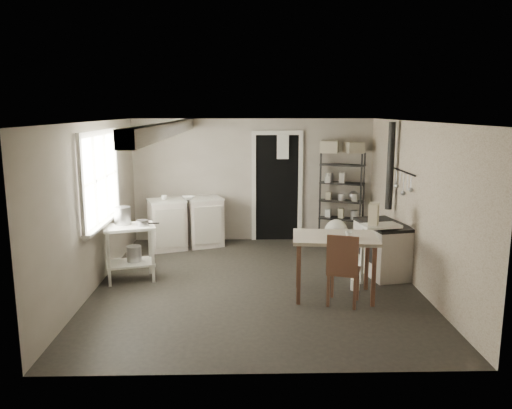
{
  "coord_description": "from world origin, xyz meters",
  "views": [
    {
      "loc": [
        -0.17,
        -6.83,
        2.45
      ],
      "look_at": [
        0.0,
        0.3,
        1.1
      ],
      "focal_mm": 35.0,
      "sensor_mm": 36.0,
      "label": 1
    }
  ],
  "objects_px": {
    "base_cabinets": "(186,222)",
    "flour_sack": "(336,235)",
    "prep_table": "(130,253)",
    "work_table": "(334,269)",
    "shelf_rack": "(342,192)",
    "chair": "(344,267)",
    "stove": "(383,245)",
    "stockpot": "(123,216)"
  },
  "relations": [
    {
      "from": "shelf_rack",
      "to": "prep_table",
      "type": "bearing_deg",
      "value": -125.02
    },
    {
      "from": "stove",
      "to": "work_table",
      "type": "height_order",
      "value": "stove"
    },
    {
      "from": "prep_table",
      "to": "work_table",
      "type": "distance_m",
      "value": 2.95
    },
    {
      "from": "stockpot",
      "to": "stove",
      "type": "relative_size",
      "value": 0.26
    },
    {
      "from": "stockpot",
      "to": "base_cabinets",
      "type": "height_order",
      "value": "stockpot"
    },
    {
      "from": "base_cabinets",
      "to": "work_table",
      "type": "distance_m",
      "value": 3.37
    },
    {
      "from": "base_cabinets",
      "to": "flour_sack",
      "type": "bearing_deg",
      "value": -23.38
    },
    {
      "from": "shelf_rack",
      "to": "flour_sack",
      "type": "xyz_separation_m",
      "value": [
        -0.17,
        -0.47,
        -0.71
      ]
    },
    {
      "from": "shelf_rack",
      "to": "work_table",
      "type": "height_order",
      "value": "shelf_rack"
    },
    {
      "from": "stove",
      "to": "work_table",
      "type": "relative_size",
      "value": 0.91
    },
    {
      "from": "prep_table",
      "to": "shelf_rack",
      "type": "height_order",
      "value": "shelf_rack"
    },
    {
      "from": "work_table",
      "to": "prep_table",
      "type": "bearing_deg",
      "value": 165.56
    },
    {
      "from": "prep_table",
      "to": "flour_sack",
      "type": "height_order",
      "value": "prep_table"
    },
    {
      "from": "shelf_rack",
      "to": "chair",
      "type": "relative_size",
      "value": 1.79
    },
    {
      "from": "base_cabinets",
      "to": "work_table",
      "type": "bearing_deg",
      "value": -68.34
    },
    {
      "from": "prep_table",
      "to": "work_table",
      "type": "height_order",
      "value": "prep_table"
    },
    {
      "from": "work_table",
      "to": "chair",
      "type": "bearing_deg",
      "value": -72.77
    },
    {
      "from": "base_cabinets",
      "to": "flour_sack",
      "type": "distance_m",
      "value": 2.72
    },
    {
      "from": "base_cabinets",
      "to": "flour_sack",
      "type": "height_order",
      "value": "base_cabinets"
    },
    {
      "from": "chair",
      "to": "flour_sack",
      "type": "relative_size",
      "value": 1.78
    },
    {
      "from": "stove",
      "to": "flour_sack",
      "type": "xyz_separation_m",
      "value": [
        -0.44,
        1.43,
        -0.2
      ]
    },
    {
      "from": "prep_table",
      "to": "shelf_rack",
      "type": "distance_m",
      "value": 4.11
    },
    {
      "from": "prep_table",
      "to": "stockpot",
      "type": "bearing_deg",
      "value": 137.14
    },
    {
      "from": "prep_table",
      "to": "flour_sack",
      "type": "relative_size",
      "value": 1.54
    },
    {
      "from": "stockpot",
      "to": "work_table",
      "type": "bearing_deg",
      "value": -15.73
    },
    {
      "from": "prep_table",
      "to": "stove",
      "type": "height_order",
      "value": "stove"
    },
    {
      "from": "work_table",
      "to": "shelf_rack",
      "type": "bearing_deg",
      "value": 77.37
    },
    {
      "from": "stockpot",
      "to": "flour_sack",
      "type": "distance_m",
      "value": 3.81
    },
    {
      "from": "base_cabinets",
      "to": "stove",
      "type": "bearing_deg",
      "value": -46.78
    },
    {
      "from": "base_cabinets",
      "to": "shelf_rack",
      "type": "height_order",
      "value": "shelf_rack"
    },
    {
      "from": "shelf_rack",
      "to": "base_cabinets",
      "type": "bearing_deg",
      "value": -149.78
    },
    {
      "from": "shelf_rack",
      "to": "flour_sack",
      "type": "bearing_deg",
      "value": -86.3
    },
    {
      "from": "base_cabinets",
      "to": "chair",
      "type": "relative_size",
      "value": 1.44
    },
    {
      "from": "shelf_rack",
      "to": "chair",
      "type": "height_order",
      "value": "shelf_rack"
    },
    {
      "from": "shelf_rack",
      "to": "chair",
      "type": "distance_m",
      "value": 3.16
    },
    {
      "from": "stove",
      "to": "work_table",
      "type": "xyz_separation_m",
      "value": [
        -0.9,
        -0.93,
        -0.06
      ]
    },
    {
      "from": "work_table",
      "to": "flour_sack",
      "type": "distance_m",
      "value": 2.41
    },
    {
      "from": "stove",
      "to": "base_cabinets",
      "type": "bearing_deg",
      "value": 142.05
    },
    {
      "from": "stove",
      "to": "flour_sack",
      "type": "distance_m",
      "value": 1.51
    },
    {
      "from": "stockpot",
      "to": "work_table",
      "type": "distance_m",
      "value": 3.13
    },
    {
      "from": "stove",
      "to": "chair",
      "type": "xyz_separation_m",
      "value": [
        -0.83,
        -1.18,
        0.05
      ]
    },
    {
      "from": "shelf_rack",
      "to": "work_table",
      "type": "bearing_deg",
      "value": -78.62
    }
  ]
}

